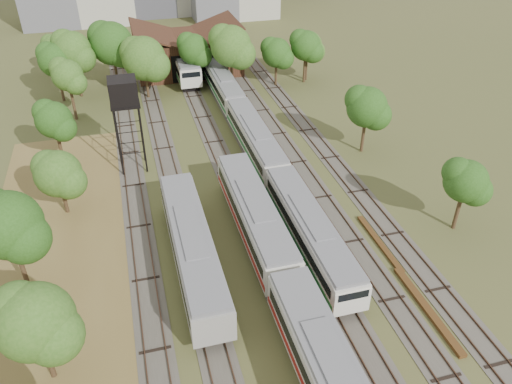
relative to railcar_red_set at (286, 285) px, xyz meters
name	(u,v)px	position (x,y,z in m)	size (l,w,h in m)	color
ground	(336,349)	(2.00, -4.92, -2.02)	(240.00, 240.00, 0.00)	#475123
dry_grass_patch	(66,317)	(-16.00, 3.08, -2.00)	(14.00, 60.00, 0.04)	brown
tracks	(239,170)	(1.33, 20.08, -1.98)	(24.60, 80.00, 0.19)	#4C473D
railcar_red_set	(286,285)	(0.00, 0.00, 0.00)	(3.08, 34.58, 3.82)	black
railcar_green_set	(255,140)	(4.00, 23.14, -0.17)	(2.84, 52.08, 3.50)	black
railcar_rear	(183,62)	(0.00, 51.02, 0.04)	(3.15, 16.08, 3.90)	black
old_grey_coach	(192,248)	(-6.00, 5.98, 0.06)	(3.07, 18.00, 3.80)	black
water_tower	(123,94)	(-9.59, 23.83, 6.54)	(2.93, 2.93, 10.16)	black
rail_pile_near	(427,309)	(10.00, -3.43, -1.87)	(0.60, 9.04, 0.30)	brown
rail_pile_far	(379,243)	(10.20, 4.59, -1.89)	(0.50, 7.93, 0.26)	brown
maintenance_shed	(187,52)	(1.00, 53.06, 0.90)	(16.45, 11.55, 7.58)	#362213
tree_band_left	(45,166)	(-17.29, 16.79, 3.38)	(7.68, 72.38, 8.71)	#382616
tree_band_far	(173,50)	(-2.10, 44.77, 4.10)	(38.15, 11.28, 9.77)	#382616
tree_band_right	(356,92)	(16.92, 25.09, 3.39)	(5.92, 42.32, 7.77)	#382616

